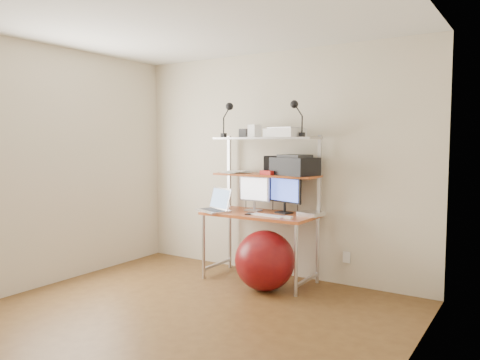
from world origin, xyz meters
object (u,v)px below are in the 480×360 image
object	(u,v)px
monitor_silver	(254,191)
printer	(295,166)
laptop	(216,206)
monitor_black	(285,192)
exercise_ball	(265,260)

from	to	relation	value
monitor_silver	printer	xyz separation A→B (m)	(0.48, 0.03, 0.30)
laptop	printer	bearing A→B (deg)	40.84
laptop	printer	distance (m)	0.98
printer	monitor_black	bearing A→B (deg)	-165.06
monitor_silver	laptop	world-z (taller)	monitor_silver
exercise_ball	printer	bearing A→B (deg)	70.67
monitor_black	laptop	xyz separation A→B (m)	(-0.70, -0.27, -0.17)
monitor_silver	monitor_black	bearing A→B (deg)	4.57
printer	exercise_ball	size ratio (longest dim) A/B	0.87
monitor_black	exercise_ball	bearing A→B (deg)	-75.24
exercise_ball	monitor_silver	bearing A→B (deg)	133.55
laptop	exercise_ball	world-z (taller)	laptop
laptop	exercise_ball	xyz separation A→B (m)	(0.68, -0.12, -0.49)
laptop	printer	world-z (taller)	printer
laptop	printer	size ratio (longest dim) A/B	0.85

